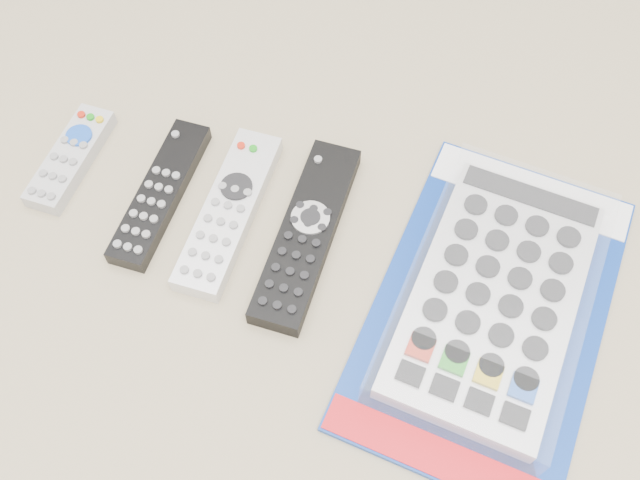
% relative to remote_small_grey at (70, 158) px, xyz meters
% --- Properties ---
extents(remote_small_grey, '(0.06, 0.14, 0.02)m').
position_rel_remote_small_grey_xyz_m(remote_small_grey, '(0.00, 0.00, 0.00)').
color(remote_small_grey, '#ABABAD').
rests_on(remote_small_grey, ground).
extents(remote_slim_black, '(0.06, 0.19, 0.02)m').
position_rel_remote_small_grey_xyz_m(remote_slim_black, '(0.11, -0.03, -0.00)').
color(remote_slim_black, black).
rests_on(remote_slim_black, ground).
extents(remote_silver_dvd, '(0.07, 0.21, 0.02)m').
position_rel_remote_small_grey_xyz_m(remote_silver_dvd, '(0.19, -0.03, 0.00)').
color(remote_silver_dvd, silver).
rests_on(remote_silver_dvd, ground).
extents(remote_large_black, '(0.08, 0.23, 0.02)m').
position_rel_remote_small_grey_xyz_m(remote_large_black, '(0.28, -0.04, 0.00)').
color(remote_large_black, black).
rests_on(remote_large_black, ground).
extents(jumbo_remote_packaged, '(0.29, 0.39, 0.05)m').
position_rel_remote_small_grey_xyz_m(jumbo_remote_packaged, '(0.47, -0.08, 0.01)').
color(jumbo_remote_packaged, navy).
rests_on(jumbo_remote_packaged, ground).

